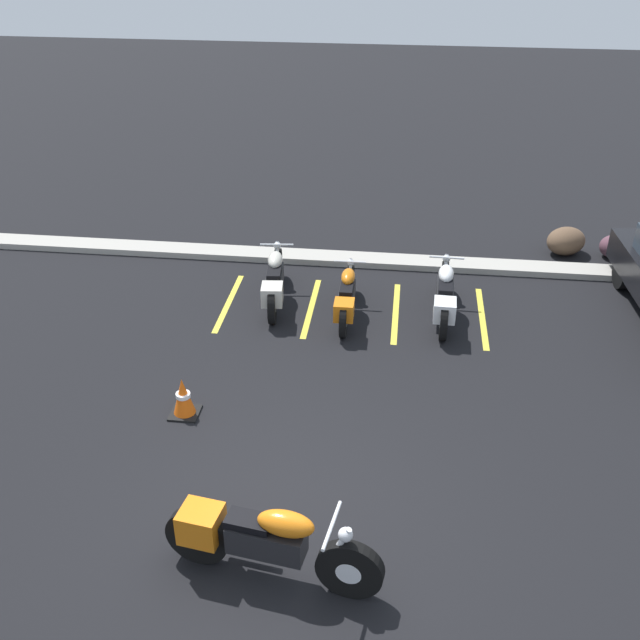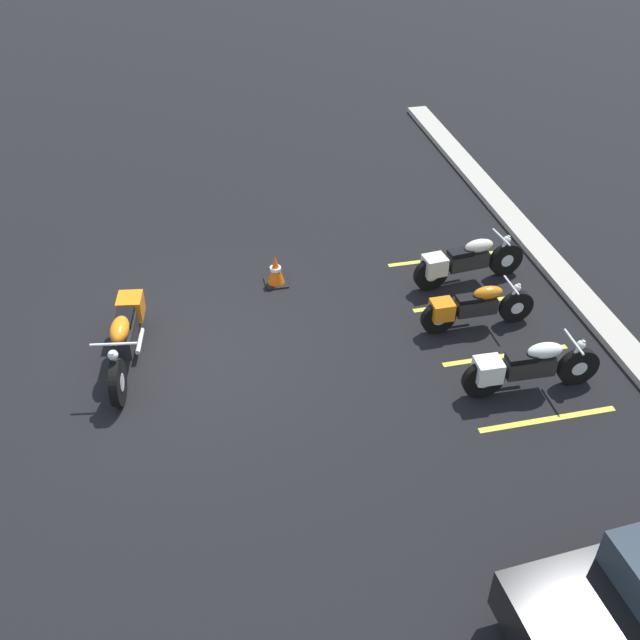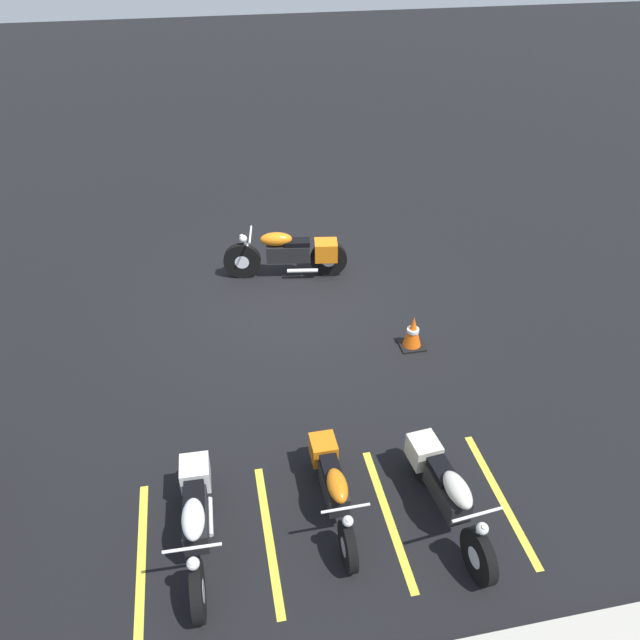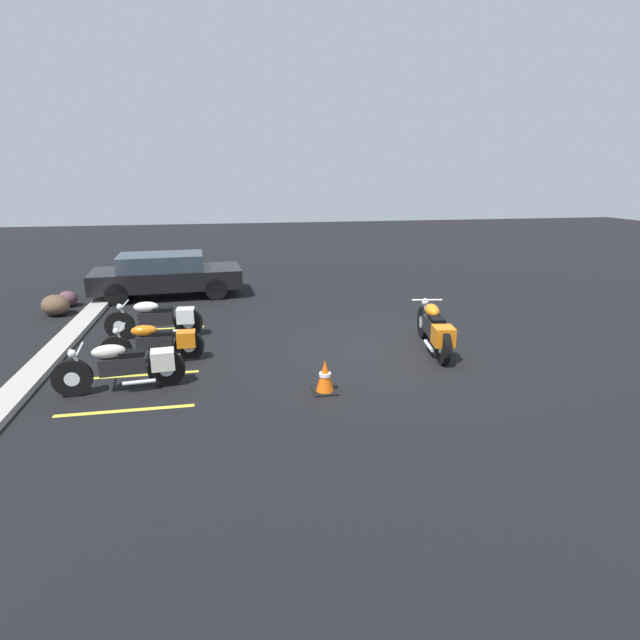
# 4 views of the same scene
# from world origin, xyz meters

# --- Properties ---
(ground) EXTENTS (60.00, 60.00, 0.00)m
(ground) POSITION_xyz_m (0.00, 0.00, 0.00)
(ground) COLOR black
(motorcycle_orange_featured) EXTENTS (2.36, 0.77, 0.93)m
(motorcycle_orange_featured) POSITION_xyz_m (-0.16, -0.88, 0.50)
(motorcycle_orange_featured) COLOR black
(motorcycle_orange_featured) RESTS_ON ground
(parked_bike_0) EXTENTS (0.62, 2.12, 0.84)m
(parked_bike_0) POSITION_xyz_m (-1.04, 5.01, 0.44)
(parked_bike_0) COLOR black
(parked_bike_0) RESTS_ON ground
(parked_bike_1) EXTENTS (0.55, 1.95, 0.77)m
(parked_bike_1) POSITION_xyz_m (0.24, 4.66, 0.41)
(parked_bike_1) COLOR black
(parked_bike_1) RESTS_ON ground
(parked_bike_2) EXTENTS (0.60, 2.13, 0.84)m
(parked_bike_2) POSITION_xyz_m (1.85, 4.82, 0.45)
(parked_bike_2) COLOR black
(parked_bike_2) RESTS_ON ground
(traffic_cone) EXTENTS (0.40, 0.40, 0.58)m
(traffic_cone) POSITION_xyz_m (-1.74, 1.73, 0.27)
(traffic_cone) COLOR black
(traffic_cone) RESTS_ON ground
(stall_line_0) EXTENTS (0.10, 2.10, 0.00)m
(stall_line_0) POSITION_xyz_m (-1.86, 4.93, 0.00)
(stall_line_0) COLOR gold
(stall_line_0) RESTS_ON ground
(stall_line_1) EXTENTS (0.10, 2.10, 0.00)m
(stall_line_1) POSITION_xyz_m (-0.40, 4.93, 0.00)
(stall_line_1) COLOR gold
(stall_line_1) RESTS_ON ground
(stall_line_2) EXTENTS (0.10, 2.10, 0.00)m
(stall_line_2) POSITION_xyz_m (1.06, 4.93, 0.00)
(stall_line_2) COLOR gold
(stall_line_2) RESTS_ON ground
(stall_line_3) EXTENTS (0.10, 2.10, 0.00)m
(stall_line_3) POSITION_xyz_m (2.53, 4.93, 0.00)
(stall_line_3) COLOR gold
(stall_line_3) RESTS_ON ground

